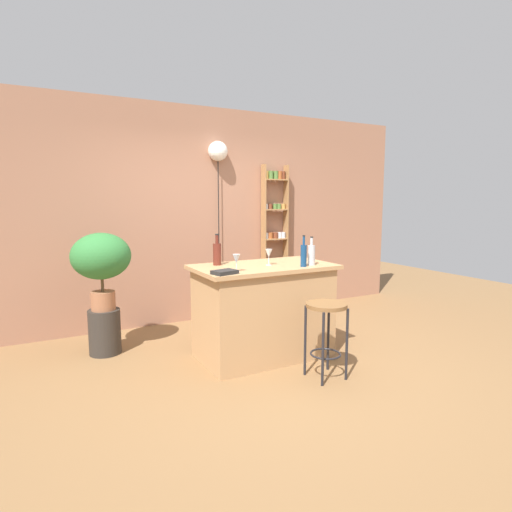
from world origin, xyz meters
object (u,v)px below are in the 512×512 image
at_px(spice_shelf, 275,234).
at_px(bottle_vinegar, 304,255).
at_px(wine_glass_left, 269,254).
at_px(cookbook, 225,272).
at_px(bottle_olive_oil, 217,253).
at_px(wine_glass_center, 236,259).
at_px(potted_plant, 101,259).
at_px(pendant_globe_light, 218,153).
at_px(plant_stool, 105,332).
at_px(bar_stool, 326,322).
at_px(bottle_spirits_clear, 311,254).

relative_size(spice_shelf, bottle_vinegar, 6.73).
distance_m(wine_glass_left, cookbook, 0.66).
bearing_deg(bottle_olive_oil, wine_glass_center, -90.92).
distance_m(potted_plant, wine_glass_center, 1.49).
bearing_deg(wine_glass_center, pendant_globe_light, 71.33).
bearing_deg(plant_stool, bar_stool, -43.83).
relative_size(bottle_spirits_clear, wine_glass_center, 1.77).
relative_size(bottle_olive_oil, cookbook, 1.50).
height_order(bar_stool, bottle_olive_oil, bottle_olive_oil).
height_order(bar_stool, cookbook, cookbook).
bearing_deg(wine_glass_center, bottle_olive_oil, 89.08).
bearing_deg(potted_plant, cookbook, -52.82).
xyz_separation_m(wine_glass_left, cookbook, (-0.60, -0.25, -0.10)).
height_order(spice_shelf, bottle_vinegar, spice_shelf).
distance_m(plant_stool, wine_glass_center, 1.71).
distance_m(spice_shelf, cookbook, 2.42).
bearing_deg(bar_stool, plant_stool, 136.17).
bearing_deg(cookbook, bottle_spirits_clear, -9.89).
bearing_deg(spice_shelf, potted_plant, -164.95).
distance_m(wine_glass_center, pendant_globe_light, 2.20).
distance_m(potted_plant, wine_glass_left, 1.72).
height_order(bottle_vinegar, wine_glass_center, bottle_vinegar).
bearing_deg(plant_stool, cookbook, -52.82).
distance_m(bar_stool, cookbook, 1.01).
distance_m(bottle_olive_oil, cookbook, 0.54).
xyz_separation_m(plant_stool, wine_glass_left, (1.47, -0.89, 0.83)).
xyz_separation_m(potted_plant, wine_glass_center, (1.01, -1.10, 0.07)).
bearing_deg(pendant_globe_light, plant_stool, -156.93).
bearing_deg(cookbook, pendant_globe_light, 55.01).
xyz_separation_m(bottle_vinegar, wine_glass_left, (-0.25, 0.24, -0.00)).
xyz_separation_m(bar_stool, potted_plant, (-1.66, 1.59, 0.48)).
bearing_deg(bar_stool, bottle_spirits_clear, 69.57).
height_order(plant_stool, potted_plant, potted_plant).
bearing_deg(cookbook, wine_glass_left, 10.02).
distance_m(bottle_vinegar, cookbook, 0.86).
xyz_separation_m(spice_shelf, bottle_vinegar, (-0.75, -1.80, -0.05)).
relative_size(bottle_vinegar, cookbook, 1.48).
bearing_deg(potted_plant, bar_stool, -43.83).
height_order(spice_shelf, cookbook, spice_shelf).
relative_size(plant_stool, bottle_olive_oil, 1.49).
height_order(bottle_spirits_clear, cookbook, bottle_spirits_clear).
distance_m(plant_stool, potted_plant, 0.77).
distance_m(plant_stool, pendant_globe_light, 2.64).
bearing_deg(wine_glass_left, wine_glass_center, -155.92).
xyz_separation_m(bottle_spirits_clear, wine_glass_left, (-0.38, 0.20, 0.01)).
distance_m(bar_stool, spice_shelf, 2.47).
relative_size(potted_plant, bottle_vinegar, 2.58).
bearing_deg(bottle_vinegar, bar_stool, -97.91).
relative_size(bottle_spirits_clear, wine_glass_left, 1.77).
distance_m(bar_stool, wine_glass_left, 0.91).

